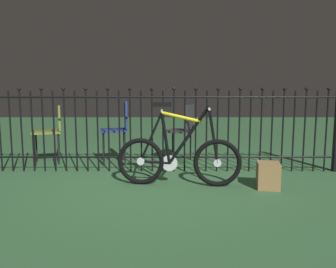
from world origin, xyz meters
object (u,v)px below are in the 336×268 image
chair_navy (120,125)px  chair_charcoal (184,127)px  chair_olive (53,128)px  bicycle (179,157)px  display_crate (269,176)px

chair_navy → chair_charcoal: 0.95m
chair_olive → chair_charcoal: chair_charcoal is taller
bicycle → chair_navy: bearing=125.7°
chair_charcoal → display_crate: bearing=-58.5°
display_crate → bicycle: bearing=173.1°
chair_charcoal → bicycle: bearing=-95.0°
chair_olive → chair_navy: chair_navy is taller
chair_olive → chair_navy: size_ratio=0.93×
chair_olive → bicycle: bearing=-32.8°
chair_navy → chair_olive: bearing=179.1°
chair_navy → chair_charcoal: chair_navy is taller
bicycle → chair_navy: (-0.83, 1.16, 0.24)m
chair_charcoal → display_crate: (0.86, -1.40, -0.38)m
chair_olive → display_crate: 3.09m
chair_navy → display_crate: size_ratio=3.17×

